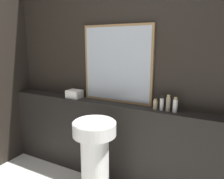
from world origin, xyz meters
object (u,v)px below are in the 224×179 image
Objects in this scene: conditioner_bottle at (162,104)px; lotion_bottle at (168,104)px; towel_stack at (75,94)px; shampoo_bottle at (155,104)px; body_wash_bottle at (175,105)px; pedestal_sink at (94,157)px; mirror at (117,64)px.

lotion_bottle is at bearing 0.00° from conditioner_bottle.
shampoo_bottle reaches higher than towel_stack.
pedestal_sink is at bearing -143.98° from body_wash_bottle.
pedestal_sink is at bearing -137.43° from conditioner_bottle.
towel_stack is (-0.54, -0.09, -0.38)m from mirror.
conditioner_bottle is at bearing -9.03° from mirror.
pedestal_sink is 0.88m from lotion_bottle.
conditioner_bottle reaches higher than shampoo_bottle.
conditioner_bottle is 1.00× the size of body_wash_bottle.
body_wash_bottle is at bearing 0.00° from conditioner_bottle.
pedestal_sink is 1.01× the size of mirror.
mirror is at bearing 94.16° from pedestal_sink.
lotion_bottle is 0.07m from body_wash_bottle.
mirror reaches higher than pedestal_sink.
lotion_bottle reaches higher than shampoo_bottle.
mirror is 4.90× the size of towel_stack.
lotion_bottle is (0.56, 0.46, 0.49)m from pedestal_sink.
shampoo_bottle is at bearing -10.23° from mirror.
shampoo_bottle is 0.66× the size of lotion_bottle.
towel_stack is (-0.57, 0.46, 0.46)m from pedestal_sink.
pedestal_sink is at bearing -133.48° from shampoo_bottle.
mirror reaches higher than body_wash_bottle.
mirror is at bearing 170.97° from conditioner_bottle.
lotion_bottle reaches higher than conditioner_bottle.
lotion_bottle is (0.60, -0.09, -0.35)m from mirror.
body_wash_bottle is (0.20, 0.00, 0.02)m from shampoo_bottle.
towel_stack is 1.62× the size of shampoo_bottle.
pedestal_sink is 0.87m from towel_stack.
conditioner_bottle is (0.06, 0.00, 0.02)m from shampoo_bottle.
shampoo_bottle is 0.20m from body_wash_bottle.
shampoo_bottle is 0.73× the size of conditioner_bottle.
towel_stack is at bearing -170.90° from mirror.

